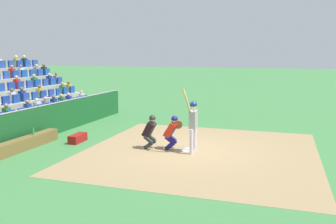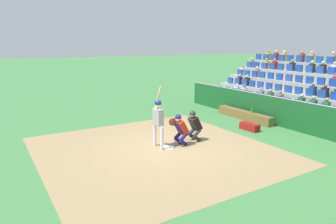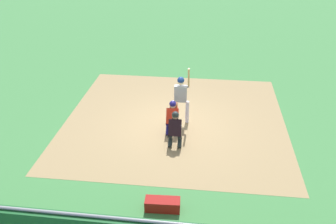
% 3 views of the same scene
% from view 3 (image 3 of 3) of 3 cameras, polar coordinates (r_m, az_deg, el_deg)
% --- Properties ---
extents(ground_plane, '(160.00, 160.00, 0.00)m').
position_cam_3_polar(ground_plane, '(13.52, 0.93, -2.12)').
color(ground_plane, '#3E7C41').
extents(infield_dirt_patch, '(8.30, 8.09, 0.01)m').
position_cam_3_polar(infield_dirt_patch, '(13.94, 1.16, -1.07)').
color(infield_dirt_patch, '#997E56').
rests_on(infield_dirt_patch, ground_plane).
extents(home_plate_marker, '(0.62, 0.62, 0.02)m').
position_cam_3_polar(home_plate_marker, '(13.51, 0.93, -2.06)').
color(home_plate_marker, white).
rests_on(home_plate_marker, infield_dirt_patch).
extents(batter_at_plate, '(0.65, 0.44, 2.28)m').
position_cam_3_polar(batter_at_plate, '(13.21, 2.02, 2.75)').
color(batter_at_plate, silver).
rests_on(batter_at_plate, ground_plane).
extents(catcher_crouching, '(0.48, 0.72, 1.26)m').
position_cam_3_polar(catcher_crouching, '(12.70, 0.75, -0.60)').
color(catcher_crouching, navy).
rests_on(catcher_crouching, ground_plane).
extents(home_plate_umpire, '(0.47, 0.49, 1.27)m').
position_cam_3_polar(home_plate_umpire, '(12.02, 1.11, -2.50)').
color(home_plate_umpire, '#222828').
rests_on(home_plate_umpire, ground_plane).
extents(equipment_duffel_bag, '(0.94, 0.41, 0.32)m').
position_cam_3_polar(equipment_duffel_bag, '(9.89, -0.86, -14.27)').
color(equipment_duffel_bag, maroon).
rests_on(equipment_duffel_bag, ground_plane).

